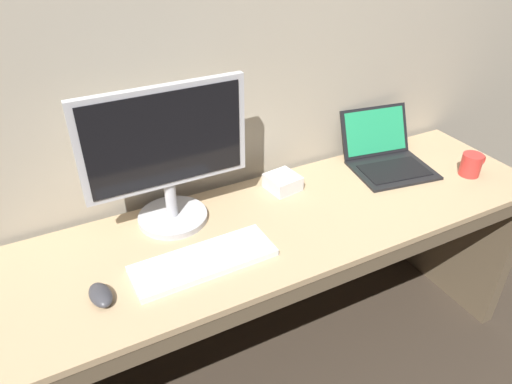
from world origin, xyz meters
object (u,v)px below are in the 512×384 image
wired_keyboard (204,261)px  computer_mouse (101,295)px  external_monitor (167,156)px  laptop_black (385,153)px  external_drive_box (283,182)px  coffee_mug (471,164)px

wired_keyboard → computer_mouse: computer_mouse is taller
computer_mouse → external_monitor: bearing=33.3°
external_monitor → laptop_black: bearing=-0.9°
laptop_black → external_drive_box: bearing=177.1°
laptop_black → external_drive_box: 0.46m
wired_keyboard → external_monitor: bearing=92.0°
computer_mouse → coffee_mug: (1.42, 0.02, 0.03)m
laptop_black → external_drive_box: (-0.46, 0.02, -0.02)m
laptop_black → coffee_mug: size_ratio=3.21×
external_monitor → coffee_mug: external_monitor is taller
laptop_black → external_monitor: bearing=179.1°
external_drive_box → coffee_mug: coffee_mug is taller
external_monitor → computer_mouse: size_ratio=5.15×
laptop_black → computer_mouse: laptop_black is taller
external_drive_box → laptop_black: bearing=-2.9°
laptop_black → external_monitor: size_ratio=0.71×
external_drive_box → computer_mouse: bearing=-160.0°
external_drive_box → external_monitor: bearing=-178.7°
external_monitor → wired_keyboard: bearing=-88.0°
wired_keyboard → computer_mouse: size_ratio=4.25×
external_monitor → external_drive_box: external_monitor is taller
wired_keyboard → coffee_mug: 1.12m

